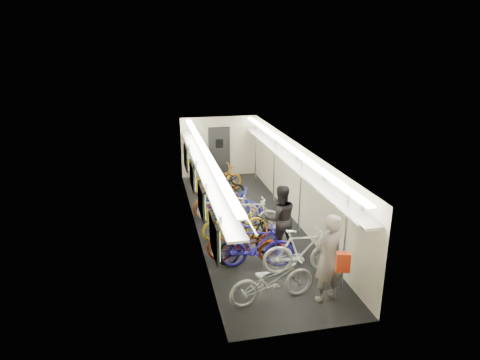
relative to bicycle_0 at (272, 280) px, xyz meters
name	(u,v)px	position (x,y,z in m)	size (l,w,h in m)	color
train_car_shell	(230,166)	(0.00, 4.61, 1.16)	(10.00, 10.00, 10.00)	black
bicycle_0	(272,280)	(0.00, 0.00, 0.00)	(0.65, 1.88, 0.99)	#9E9DA2
bicycle_1	(256,246)	(0.01, 1.44, 0.06)	(0.52, 1.85, 1.11)	#261A9E
bicycle_2	(246,244)	(-0.18, 1.71, 0.02)	(0.68, 1.95, 1.02)	maroon
bicycle_3	(249,239)	(-0.06, 1.85, 0.06)	(0.52, 1.83, 1.10)	black
bicycle_4	(234,223)	(-0.19, 3.04, -0.02)	(0.62, 1.79, 0.94)	gold
bicycle_5	(249,215)	(0.30, 3.36, 0.04)	(0.50, 1.79, 1.07)	silver
bicycle_6	(228,207)	(-0.14, 4.20, 0.01)	(0.66, 1.90, 1.00)	#AFAEB3
bicycle_7	(231,205)	(-0.05, 4.21, 0.07)	(0.53, 1.87, 1.12)	#1A20A1
bicycle_8	(217,199)	(-0.35, 5.02, -0.04)	(0.61, 1.74, 0.91)	#A03E11
bicycle_9	(223,191)	(-0.08, 5.53, 0.04)	(0.50, 1.76, 1.06)	black
bicycle_10	(217,179)	(-0.03, 6.98, 0.00)	(0.65, 1.86, 0.98)	orange
bicycle_11	(302,251)	(1.00, 0.96, 0.06)	(0.52, 1.85, 1.11)	white
passenger_near	(328,258)	(1.13, -0.18, 0.48)	(0.71, 0.46, 1.94)	gray
passenger_mid	(280,219)	(0.83, 2.15, 0.40)	(0.87, 0.68, 1.79)	black
backpack	(343,262)	(1.09, -0.91, 0.79)	(0.26, 0.14, 0.38)	#B63012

